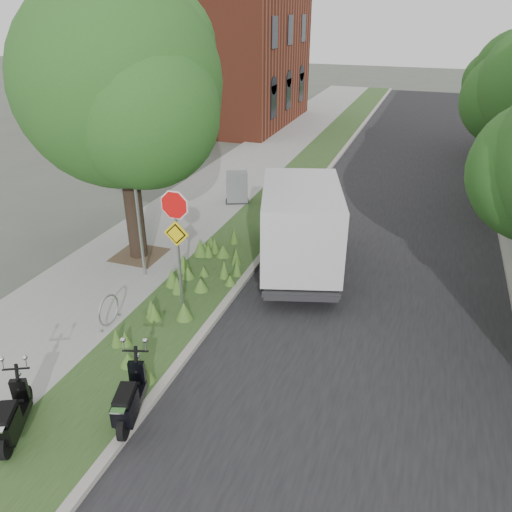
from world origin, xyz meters
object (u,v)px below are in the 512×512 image
at_px(scooter_far, 129,404).
at_px(box_truck, 300,222).
at_px(sign_assembly, 176,227).
at_px(scooter_near, 11,422).
at_px(utility_cabinet, 237,188).

relative_size(scooter_far, box_truck, 0.30).
xyz_separation_m(sign_assembly, scooter_far, (0.85, -3.69, -1.82)).
height_order(scooter_near, scooter_far, scooter_far).
bearing_deg(scooter_near, scooter_far, 32.02).
distance_m(sign_assembly, box_truck, 3.93).
height_order(scooter_far, utility_cabinet, utility_cabinet).
xyz_separation_m(sign_assembly, utility_cabinet, (-1.49, 7.48, -1.64)).
distance_m(sign_assembly, scooter_near, 5.15).
bearing_deg(utility_cabinet, box_truck, -49.91).
distance_m(scooter_near, box_truck, 8.52).
relative_size(sign_assembly, box_truck, 0.60).
bearing_deg(sign_assembly, scooter_near, -99.85).
height_order(sign_assembly, box_truck, sign_assembly).
bearing_deg(box_truck, sign_assembly, -123.52).
xyz_separation_m(sign_assembly, scooter_near, (-0.82, -4.74, -1.84)).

